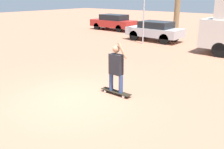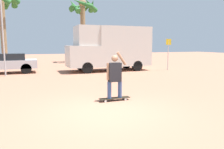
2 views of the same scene
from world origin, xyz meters
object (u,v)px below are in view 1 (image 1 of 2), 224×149
parked_car_silver (155,30)px  parked_car_red (113,22)px  skateboard (116,92)px  person_skateboarder (116,66)px

parked_car_silver → parked_car_red: bearing=156.7°
skateboard → parked_car_red: 15.58m
person_skateboarder → parked_car_red: (-9.95, 11.97, -0.21)m
person_skateboarder → parked_car_silver: (-4.12, 9.45, -0.22)m
parked_car_silver → parked_car_red: parked_car_red is taller
skateboard → person_skateboarder: bearing=180.0°
skateboard → parked_car_silver: (-4.12, 9.45, 0.65)m
parked_car_red → skateboard: bearing=-50.2°
skateboard → parked_car_silver: size_ratio=0.29×
skateboard → parked_car_red: bearing=129.8°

